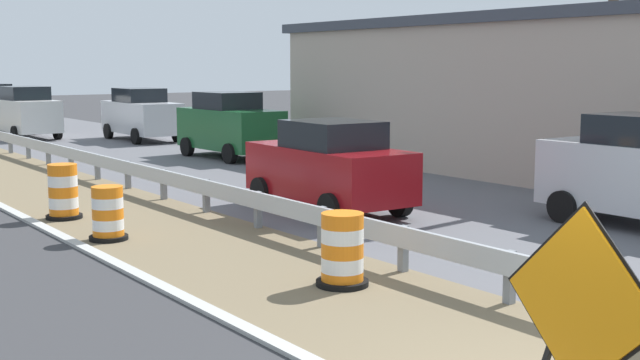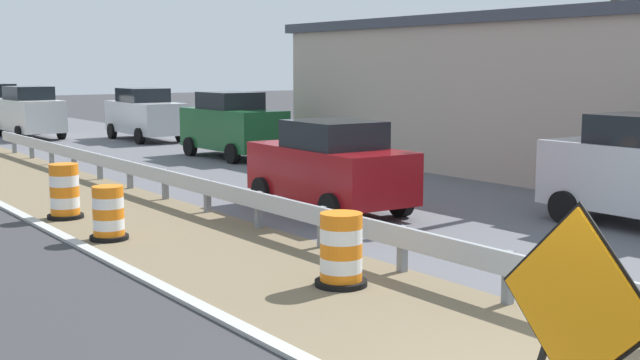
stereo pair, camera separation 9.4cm
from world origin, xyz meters
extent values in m
cube|color=#ADB2B7|center=(1.96, 1.70, 0.55)|extent=(0.08, 49.41, 0.32)
cube|color=slate|center=(2.04, 2.73, 0.35)|extent=(0.12, 0.12, 0.70)
cube|color=slate|center=(2.04, 4.79, 0.35)|extent=(0.12, 0.12, 0.70)
cube|color=slate|center=(2.04, 6.85, 0.35)|extent=(0.12, 0.12, 0.70)
cube|color=slate|center=(2.04, 8.91, 0.35)|extent=(0.12, 0.12, 0.70)
cube|color=slate|center=(2.04, 10.97, 0.35)|extent=(0.12, 0.12, 0.70)
cube|color=slate|center=(2.04, 13.03, 0.35)|extent=(0.12, 0.12, 0.70)
cube|color=slate|center=(2.04, 15.09, 0.35)|extent=(0.12, 0.12, 0.70)
cube|color=slate|center=(2.04, 17.15, 0.35)|extent=(0.12, 0.12, 0.70)
cube|color=slate|center=(2.04, 19.21, 0.35)|extent=(0.12, 0.12, 0.70)
cube|color=slate|center=(2.04, 21.26, 0.35)|extent=(0.12, 0.12, 0.70)
cube|color=slate|center=(2.04, 23.32, 0.35)|extent=(0.12, 0.12, 0.70)
cube|color=slate|center=(2.04, 25.38, 0.35)|extent=(0.12, 0.12, 0.70)
cube|color=black|center=(-0.35, 0.25, 0.52)|extent=(0.08, 0.39, 1.06)
cube|color=orange|center=(-0.40, -0.10, 1.13)|extent=(0.16, 1.59, 1.59)
cube|color=black|center=(-0.38, -0.10, 1.13)|extent=(0.15, 1.68, 1.69)
cylinder|color=orange|center=(0.82, 4.70, 0.10)|extent=(0.60, 0.60, 0.21)
cylinder|color=white|center=(0.82, 4.70, 0.31)|extent=(0.60, 0.60, 0.21)
cylinder|color=orange|center=(0.82, 4.70, 0.52)|extent=(0.60, 0.60, 0.21)
cylinder|color=white|center=(0.82, 4.70, 0.72)|extent=(0.60, 0.60, 0.21)
cylinder|color=orange|center=(0.82, 4.70, 0.93)|extent=(0.60, 0.60, 0.21)
cylinder|color=black|center=(0.82, 4.70, 0.04)|extent=(0.75, 0.75, 0.08)
cylinder|color=orange|center=(-0.68, 9.54, 0.10)|extent=(0.55, 0.55, 0.19)
cylinder|color=white|center=(-0.68, 9.54, 0.29)|extent=(0.55, 0.55, 0.19)
cylinder|color=orange|center=(-0.68, 9.54, 0.48)|extent=(0.55, 0.55, 0.19)
cylinder|color=white|center=(-0.68, 9.54, 0.67)|extent=(0.55, 0.55, 0.19)
cylinder|color=orange|center=(-0.68, 9.54, 0.86)|extent=(0.55, 0.55, 0.19)
cylinder|color=black|center=(-0.68, 9.54, 0.04)|extent=(0.68, 0.68, 0.08)
cylinder|color=orange|center=(-0.63, 12.02, 0.11)|extent=(0.58, 0.58, 0.22)
cylinder|color=white|center=(-0.63, 12.02, 0.33)|extent=(0.58, 0.58, 0.22)
cylinder|color=orange|center=(-0.63, 12.02, 0.55)|extent=(0.58, 0.58, 0.22)
cylinder|color=white|center=(-0.63, 12.02, 0.78)|extent=(0.58, 0.58, 0.22)
cylinder|color=orange|center=(-0.63, 12.02, 1.00)|extent=(0.58, 0.58, 0.22)
cylinder|color=black|center=(-0.63, 12.02, 0.04)|extent=(0.72, 0.72, 0.08)
cube|color=#195128|center=(7.55, 19.54, 0.97)|extent=(1.85, 4.24, 1.31)
cube|color=black|center=(7.55, 19.71, 1.91)|extent=(1.62, 1.97, 0.56)
cylinder|color=black|center=(8.46, 18.18, 0.32)|extent=(0.24, 0.65, 0.64)
cylinder|color=black|center=(6.71, 18.14, 0.32)|extent=(0.24, 0.65, 0.64)
cylinder|color=black|center=(8.39, 20.95, 0.32)|extent=(0.24, 0.65, 0.64)
cylinder|color=black|center=(6.64, 20.90, 0.32)|extent=(0.24, 0.65, 0.64)
cube|color=maroon|center=(4.18, 9.56, 0.84)|extent=(1.87, 4.11, 1.05)
cube|color=black|center=(4.18, 9.40, 1.65)|extent=(1.62, 1.92, 0.56)
cylinder|color=black|center=(3.37, 10.93, 0.32)|extent=(0.24, 0.65, 0.64)
cylinder|color=black|center=(5.09, 10.86, 0.32)|extent=(0.24, 0.65, 0.64)
cylinder|color=black|center=(3.27, 8.25, 0.32)|extent=(0.24, 0.65, 0.64)
cylinder|color=black|center=(4.99, 8.19, 0.32)|extent=(0.24, 0.65, 0.64)
cube|color=silver|center=(7.83, 27.31, 0.95)|extent=(1.84, 4.63, 1.25)
cube|color=black|center=(7.84, 27.49, 1.85)|extent=(1.61, 2.15, 0.56)
cylinder|color=black|center=(8.67, 25.77, 0.32)|extent=(0.23, 0.64, 0.64)
cylinder|color=black|center=(6.93, 25.81, 0.32)|extent=(0.23, 0.64, 0.64)
cylinder|color=black|center=(8.74, 28.80, 0.32)|extent=(0.23, 0.64, 0.64)
cylinder|color=black|center=(7.00, 28.84, 0.32)|extent=(0.23, 0.64, 0.64)
cylinder|color=black|center=(5.16, 38.32, 0.32)|extent=(0.23, 0.64, 0.64)
cylinder|color=black|center=(5.20, 35.53, 0.32)|extent=(0.23, 0.64, 0.64)
cylinder|color=black|center=(8.86, 5.83, 0.32)|extent=(0.22, 0.64, 0.64)
cylinder|color=black|center=(7.15, 5.82, 0.32)|extent=(0.22, 0.64, 0.64)
cube|color=silver|center=(4.27, 31.32, 0.97)|extent=(1.82, 4.75, 1.31)
cube|color=black|center=(4.28, 31.13, 1.91)|extent=(1.59, 2.20, 0.56)
cylinder|color=black|center=(5.10, 32.89, 0.32)|extent=(0.23, 0.64, 0.64)
cylinder|color=black|center=(3.44, 29.74, 0.32)|extent=(0.23, 0.64, 0.64)
cylinder|color=black|center=(5.16, 29.78, 0.32)|extent=(0.23, 0.64, 0.64)
cube|color=#AD9E8E|center=(13.48, 12.13, 2.09)|extent=(6.61, 15.43, 4.18)
cube|color=#3D424C|center=(13.48, 12.13, 4.33)|extent=(6.88, 16.05, 0.30)
cylinder|color=brown|center=(11.16, 7.67, 4.36)|extent=(0.24, 0.24, 8.72)
camera|label=1|loc=(-6.01, -4.15, 3.07)|focal=45.94mm
camera|label=2|loc=(-5.94, -4.20, 3.07)|focal=45.94mm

